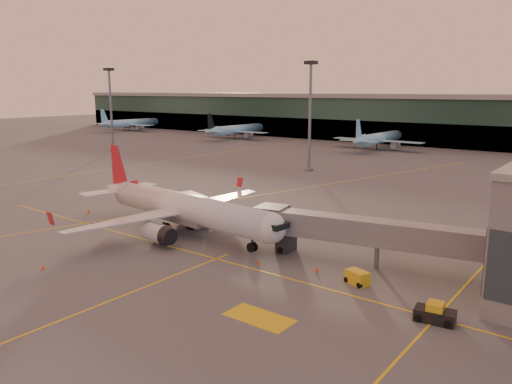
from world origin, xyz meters
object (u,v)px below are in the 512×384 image
Objects in this scene: catering_truck at (193,208)px; pushback_tug at (435,314)px; main_airplane at (182,208)px; gpu_cart at (357,278)px.

catering_truck is 1.79× the size of pushback_tug.
gpu_cart is at bearing 0.44° from main_airplane.
catering_truck is 38.87m from pushback_tug.
gpu_cart is at bearing 7.44° from catering_truck.
gpu_cart is (26.91, -2.10, -2.85)m from main_airplane.
catering_truck is at bearing 120.03° from main_airplane.
catering_truck is (-1.83, 3.89, -0.99)m from main_airplane.
main_airplane is 10.30× the size of pushback_tug.
main_airplane is at bearing -164.12° from gpu_cart.
main_airplane reaches higher than catering_truck.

